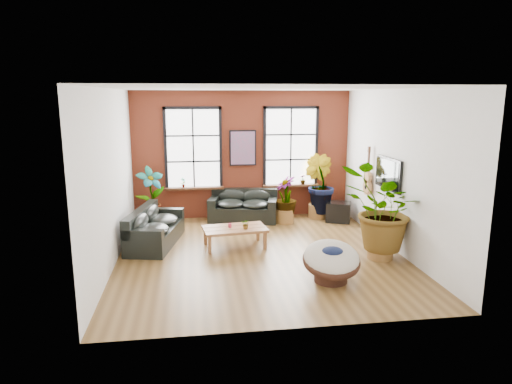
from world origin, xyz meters
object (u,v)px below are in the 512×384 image
sofa_back (243,206)px  coffee_table (235,230)px  papasan_chair (331,260)px  sofa_left (153,228)px

sofa_back → coffee_table: (-0.46, -2.25, 0.02)m
sofa_back → coffee_table: 2.29m
sofa_back → papasan_chair: bearing=-62.6°
sofa_back → sofa_left: size_ratio=0.90×
sofa_back → coffee_table: bearing=-88.0°
sofa_left → coffee_table: 1.89m
coffee_table → papasan_chair: papasan_chair is taller
sofa_left → sofa_back: bearing=-40.0°
sofa_left → papasan_chair: (3.40, -2.67, 0.03)m
sofa_back → papasan_chair: 4.59m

